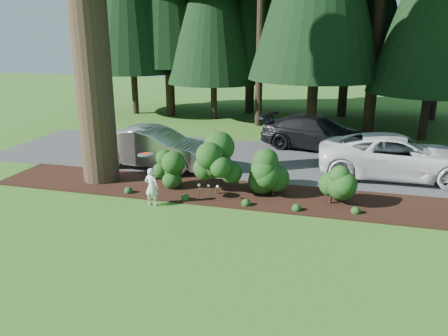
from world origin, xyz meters
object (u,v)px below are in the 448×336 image
(car_white_suv, at_px, (397,156))
(car_silver_wagon, at_px, (154,148))
(car_dark_suv, at_px, (318,133))
(child, at_px, (152,187))
(frisbee, at_px, (146,154))

(car_white_suv, bearing_deg, car_silver_wagon, 96.38)
(car_dark_suv, xyz_separation_m, child, (-4.47, -8.16, -0.18))
(car_dark_suv, bearing_deg, car_silver_wagon, 137.87)
(car_white_suv, relative_size, child, 4.63)
(car_silver_wagon, distance_m, frisbee, 4.00)
(car_white_suv, height_order, child, car_white_suv)
(child, bearing_deg, car_white_suv, -143.14)
(car_silver_wagon, relative_size, car_white_suv, 0.85)
(car_dark_suv, height_order, child, car_dark_suv)
(car_dark_suv, bearing_deg, child, 162.44)
(frisbee, bearing_deg, car_white_suv, 32.10)
(car_silver_wagon, height_order, car_dark_suv, car_silver_wagon)
(car_white_suv, distance_m, car_dark_suv, 4.50)
(car_white_suv, distance_m, child, 8.88)
(car_white_suv, bearing_deg, frisbee, 121.41)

